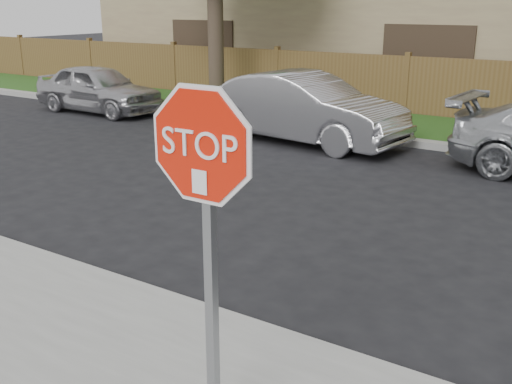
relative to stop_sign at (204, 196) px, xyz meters
The scene contains 4 objects.
ground 2.50m from the stop_sign, 60.74° to the left, with size 90.00×90.00×0.00m, color black.
stop_sign is the anchor object (origin of this frame).
sedan_far_left 13.86m from the stop_sign, 139.90° to the left, with size 1.56×3.89×1.32m, color #B9B8BD.
sedan_left 9.62m from the stop_sign, 114.67° to the left, with size 1.60×4.58×1.51m, color #AEADB2.
Camera 1 is at (1.31, -4.22, 2.96)m, focal length 42.00 mm.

